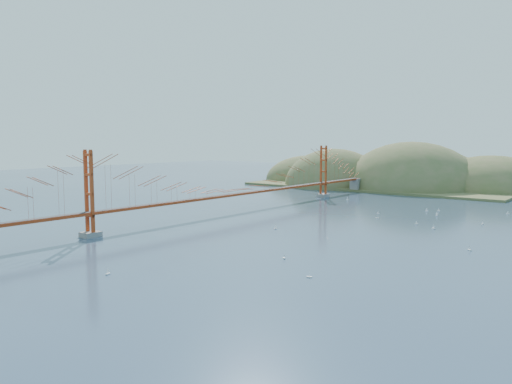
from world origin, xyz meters
The scene contains 18 objects.
ground centered at (0.00, 0.00, 0.00)m, with size 320.00×320.00×0.00m, color #293B52.
bridge centered at (0.00, 0.18, 7.01)m, with size 2.20×94.40×12.00m.
far_headlands centered at (2.21, 68.52, 0.00)m, with size 84.00×58.00×25.00m.
sailboat_7 centered at (20.91, 13.90, 0.14)m, with size 0.50×0.42×0.58m.
sailboat_3 centered at (23.21, 8.61, 0.15)m, with size 0.57×0.56×0.64m.
sailboat_6 centered at (27.37, -23.76, 0.14)m, with size 0.56×0.56×0.60m.
sailboat_12 centered at (6.91, 28.71, 0.16)m, with size 0.63×0.62×0.71m.
sailboat_15 centered at (29.82, 18.01, 0.15)m, with size 0.50×0.61×0.71m.
sailboat_9 centered at (38.42, 13.21, 0.14)m, with size 0.55×0.55×0.60m.
sailboat_1 centered at (33.83, 4.83, 0.16)m, with size 0.71×0.71×0.74m.
sailboat_11 centered at (42.09, -6.79, 0.15)m, with size 0.67×0.67×0.70m.
sailboat_4 centered at (26.65, 21.93, 0.15)m, with size 0.62×0.62×0.70m.
sailboat_8 centered at (28.25, 23.58, 0.14)m, with size 0.61×0.61×0.63m.
sailboat_14 centered at (30.38, 7.14, 0.14)m, with size 0.53×0.53×0.59m.
sailboat_17 centered at (38.92, 27.67, 0.14)m, with size 0.56×0.54×0.63m.
sailboat_0 centered at (15.84, -9.70, 0.15)m, with size 0.55×0.57×0.64m.
sailboat_13 centered at (33.63, -28.45, 0.14)m, with size 0.56×0.56×0.63m.
sailboat_10 centered at (17.80, -39.70, 0.15)m, with size 0.55×0.58×0.66m.
Camera 1 is at (58.42, -67.57, 12.98)m, focal length 35.00 mm.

